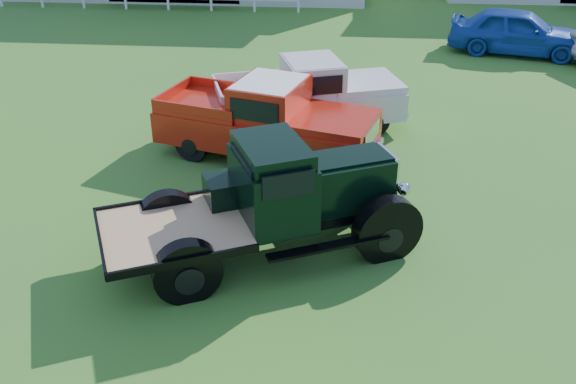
# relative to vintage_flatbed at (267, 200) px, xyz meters

# --- Properties ---
(ground) EXTENTS (120.00, 120.00, 0.00)m
(ground) POSITION_rel_vintage_flatbed_xyz_m (0.14, -0.72, -1.13)
(ground) COLOR #34642A
(vintage_flatbed) EXTENTS (6.11, 4.42, 2.25)m
(vintage_flatbed) POSITION_rel_vintage_flatbed_xyz_m (0.00, 0.00, 0.00)
(vintage_flatbed) COLOR black
(vintage_flatbed) RESTS_ON ground
(red_pickup) EXTENTS (5.78, 3.54, 1.97)m
(red_pickup) POSITION_rel_vintage_flatbed_xyz_m (-0.51, 4.17, -0.14)
(red_pickup) COLOR #B21F0F
(red_pickup) RESTS_ON ground
(white_pickup) EXTENTS (5.45, 3.46, 1.87)m
(white_pickup) POSITION_rel_vintage_flatbed_xyz_m (0.39, 5.99, -0.19)
(white_pickup) COLOR silver
(white_pickup) RESTS_ON ground
(misc_car_blue) EXTENTS (5.12, 3.04, 1.63)m
(misc_car_blue) POSITION_rel_vintage_flatbed_xyz_m (7.50, 13.64, -0.31)
(misc_car_blue) COLOR #16409D
(misc_car_blue) RESTS_ON ground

